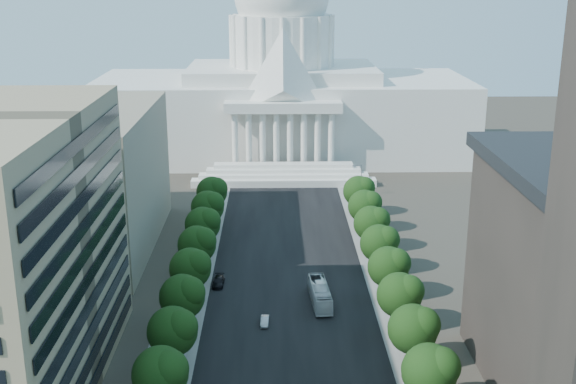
{
  "coord_description": "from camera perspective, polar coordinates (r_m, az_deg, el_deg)",
  "views": [
    {
      "loc": [
        -2.64,
        -49.17,
        57.09
      ],
      "look_at": [
        0.03,
        87.06,
        15.98
      ],
      "focal_mm": 45.0,
      "sensor_mm": 36.0,
      "label": 1
    }
  ],
  "objects": [
    {
      "name": "road_asphalt",
      "position": [
        150.45,
        -0.03,
        -5.51
      ],
      "size": [
        30.0,
        260.0,
        0.01
      ],
      "primitive_type": "cube",
      "color": "black",
      "rests_on": "ground"
    },
    {
      "name": "tree_l_i",
      "position": [
        165.62,
        -6.27,
        -1.12
      ],
      "size": [
        7.79,
        7.6,
        9.97
      ],
      "color": "#33261C",
      "rests_on": "ground"
    },
    {
      "name": "streetlight_c",
      "position": [
        122.7,
        9.67,
        -8.17
      ],
      "size": [
        2.61,
        0.44,
        9.0
      ],
      "color": "gray",
      "rests_on": "ground"
    },
    {
      "name": "streetlight_b",
      "position": [
        101.1,
        12.3,
        -14.11
      ],
      "size": [
        2.61,
        0.44,
        9.0
      ],
      "color": "gray",
      "rests_on": "ground"
    },
    {
      "name": "streetlight_d",
      "position": [
        145.39,
        7.89,
        -4.03
      ],
      "size": [
        2.61,
        0.44,
        9.0
      ],
      "color": "gray",
      "rests_on": "ground"
    },
    {
      "name": "tree_r_j",
      "position": [
        177.64,
        5.71,
        0.14
      ],
      "size": [
        7.79,
        7.6,
        9.97
      ],
      "color": "#33261C",
      "rests_on": "ground"
    },
    {
      "name": "tree_r_e",
      "position": [
        121.98,
        8.97,
        -7.96
      ],
      "size": [
        7.79,
        7.6,
        9.97
      ],
      "color": "#33261C",
      "rests_on": "ground"
    },
    {
      "name": "tree_l_e",
      "position": [
        121.1,
        -8.23,
        -8.11
      ],
      "size": [
        7.79,
        7.6,
        9.97
      ],
      "color": "#33261C",
      "rests_on": "ground"
    },
    {
      "name": "tree_r_d",
      "position": [
        111.39,
        10.03,
        -10.53
      ],
      "size": [
        7.79,
        7.6,
        9.97
      ],
      "color": "#33261C",
      "rests_on": "ground"
    },
    {
      "name": "tree_r_f",
      "position": [
        132.81,
        8.09,
        -5.8
      ],
      "size": [
        7.79,
        7.6,
        9.97
      ],
      "color": "#33261C",
      "rests_on": "ground"
    },
    {
      "name": "tree_l_g",
      "position": [
        143.08,
        -7.09,
        -4.07
      ],
      "size": [
        7.79,
        7.6,
        9.97
      ],
      "color": "#33261C",
      "rests_on": "ground"
    },
    {
      "name": "car_silver",
      "position": [
        124.61,
        -1.85,
        -10.16
      ],
      "size": [
        1.5,
        3.9,
        1.27
      ],
      "primitive_type": "imported",
      "rotation": [
        0.0,
        0.0,
        -0.04
      ],
      "color": "#AFB1B7",
      "rests_on": "ground"
    },
    {
      "name": "capitol",
      "position": [
        236.99,
        -0.48,
        7.79
      ],
      "size": [
        120.0,
        56.0,
        73.0
      ],
      "color": "white",
      "rests_on": "ground"
    },
    {
      "name": "sidewalk_right",
      "position": [
        151.97,
        7.18,
        -5.42
      ],
      "size": [
        8.0,
        260.0,
        0.02
      ],
      "primitive_type": "cube",
      "color": "gray",
      "rests_on": "ground"
    },
    {
      "name": "city_bus",
      "position": [
        131.73,
        2.54,
        -8.05
      ],
      "size": [
        3.89,
        13.06,
        3.59
      ],
      "primitive_type": "imported",
      "rotation": [
        0.0,
        0.0,
        0.07
      ],
      "color": "silver",
      "rests_on": "ground"
    },
    {
      "name": "tree_l_c",
      "position": [
        100.05,
        -9.89,
        -13.89
      ],
      "size": [
        7.79,
        7.6,
        9.97
      ],
      "color": "#33261C",
      "rests_on": "ground"
    },
    {
      "name": "streetlight_e",
      "position": [
        168.73,
        6.61,
        -1.02
      ],
      "size": [
        2.61,
        0.44,
        9.0
      ],
      "color": "gray",
      "rests_on": "ground"
    },
    {
      "name": "tree_r_h",
      "position": [
        154.99,
        6.72,
        -2.4
      ],
      "size": [
        7.79,
        7.6,
        9.97
      ],
      "color": "#33261C",
      "rests_on": "ground"
    },
    {
      "name": "tree_r_i",
      "position": [
        166.27,
        6.18,
        -1.04
      ],
      "size": [
        7.79,
        7.6,
        9.97
      ],
      "color": "#33261C",
      "rests_on": "ground"
    },
    {
      "name": "tree_l_f",
      "position": [
        132.0,
        -7.61,
        -5.93
      ],
      "size": [
        7.79,
        7.6,
        9.97
      ],
      "color": "#33261C",
      "rests_on": "ground"
    },
    {
      "name": "tree_r_g",
      "position": [
        143.83,
        7.35,
        -3.97
      ],
      "size": [
        7.79,
        7.6,
        9.97
      ],
      "color": "#33261C",
      "rests_on": "ground"
    },
    {
      "name": "car_dark_b",
      "position": [
        139.78,
        -5.53,
        -7.06
      ],
      "size": [
        2.32,
        5.27,
        1.5
      ],
      "primitive_type": "imported",
      "rotation": [
        0.0,
        0.0,
        -0.04
      ],
      "color": "black",
      "rests_on": "ground"
    },
    {
      "name": "tree_l_j",
      "position": [
        177.04,
        -5.94,
        0.08
      ],
      "size": [
        7.79,
        7.6,
        9.97
      ],
      "color": "#33261C",
      "rests_on": "ground"
    },
    {
      "name": "tree_l_h",
      "position": [
        154.3,
        -6.65,
        -2.49
      ],
      "size": [
        7.79,
        7.6,
        9.97
      ],
      "color": "#33261C",
      "rests_on": "ground"
    },
    {
      "name": "streetlight_f",
      "position": [
        192.5,
        5.64,
        1.26
      ],
      "size": [
        2.61,
        0.44,
        9.0
      ],
      "color": "gray",
      "rests_on": "ground"
    },
    {
      "name": "tree_r_c",
      "position": [
        101.12,
        11.33,
        -13.63
      ],
      "size": [
        7.79,
        7.6,
        9.97
      ],
      "color": "#33261C",
      "rests_on": "ground"
    },
    {
      "name": "office_block_left_far",
      "position": [
        161.49,
        -17.4,
        0.9
      ],
      "size": [
        38.0,
        52.0,
        30.0
      ],
      "primitive_type": "cube",
      "color": "gray",
      "rests_on": "ground"
    },
    {
      "name": "sidewalk_left",
      "position": [
        151.31,
        -7.28,
        -5.52
      ],
      "size": [
        8.0,
        260.0,
        0.02
      ],
      "primitive_type": "cube",
      "color": "gray",
      "rests_on": "ground"
    },
    {
      "name": "tree_l_d",
      "position": [
        110.43,
        -8.97,
        -10.73
      ],
      "size": [
        7.79,
        7.6,
        9.97
      ],
      "color": "#33261C",
      "rests_on": "ground"
    }
  ]
}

